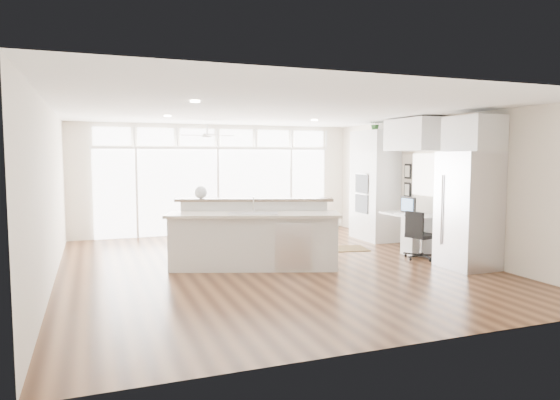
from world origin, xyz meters
name	(u,v)px	position (x,y,z in m)	size (l,w,h in m)	color
floor	(271,266)	(0.00, 0.00, -0.01)	(7.00, 8.00, 0.02)	#3C2112
ceiling	(271,111)	(0.00, 0.00, 2.70)	(7.00, 8.00, 0.02)	white
wall_back	(217,179)	(0.00, 4.00, 1.35)	(7.00, 0.04, 2.70)	beige
wall_front	(406,214)	(0.00, -4.00, 1.35)	(7.00, 0.04, 2.70)	beige
wall_left	(50,195)	(-3.50, 0.00, 1.35)	(0.04, 8.00, 2.70)	beige
wall_right	(437,185)	(3.50, 0.00, 1.35)	(0.04, 8.00, 2.70)	beige
glass_wall	(218,192)	(0.00, 3.94, 1.05)	(5.80, 0.06, 2.08)	white
transom_row	(217,138)	(0.00, 3.94, 2.38)	(5.90, 0.06, 0.40)	white
desk_window	(426,175)	(3.46, 0.30, 1.55)	(0.04, 0.85, 0.85)	white
ceiling_fan	(207,131)	(-0.50, 2.80, 2.48)	(1.16, 1.16, 0.32)	silver
recessed_lights	(267,113)	(0.00, 0.20, 2.68)	(3.40, 3.00, 0.02)	white
oven_cabinet	(374,186)	(3.17, 1.80, 1.25)	(0.64, 1.20, 2.50)	silver
desk_nook	(411,232)	(3.13, 0.30, 0.38)	(0.72, 1.30, 0.76)	silver
upper_cabinets	(415,135)	(3.17, 0.30, 2.35)	(0.64, 1.30, 0.64)	silver
refrigerator	(468,210)	(3.11, -1.35, 1.00)	(0.76, 0.90, 2.00)	silver
fridge_cabinet	(474,134)	(3.17, -1.35, 2.30)	(0.64, 0.90, 0.60)	silver
framed_photos	(408,181)	(3.46, 0.92, 1.40)	(0.06, 0.22, 0.80)	black
kitchen_island	(254,234)	(-0.34, -0.07, 0.58)	(2.94, 1.11, 1.17)	silver
rug	(343,249)	(1.94, 0.96, 0.01)	(0.96, 0.69, 0.01)	#322210
office_chair	(421,235)	(2.83, -0.45, 0.45)	(0.47, 0.43, 0.89)	black
fishbowl	(201,192)	(-1.10, 0.62, 1.28)	(0.23, 0.23, 0.23)	silver
monitor	(408,205)	(3.05, 0.30, 0.94)	(0.07, 0.44, 0.36)	black
keyboard	(401,214)	(2.88, 0.30, 0.77)	(0.12, 0.31, 0.02)	white
potted_plant	(375,125)	(3.17, 1.80, 2.62)	(0.28, 0.32, 0.25)	#2F622A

